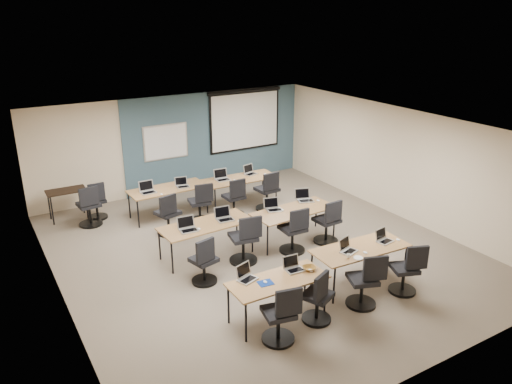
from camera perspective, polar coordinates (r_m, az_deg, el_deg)
floor at (r=10.84m, az=0.27°, el=-6.62°), size 8.00×9.00×0.02m
ceiling at (r=9.91m, az=0.29°, el=7.44°), size 8.00×9.00×0.02m
wall_back at (r=14.17m, az=-9.22°, el=5.49°), size 8.00×0.04×2.70m
wall_front at (r=7.20m, az=19.48°, el=-10.58°), size 8.00×0.04×2.70m
wall_left at (r=9.06m, az=-22.00°, el=-4.40°), size 0.04×9.00×2.70m
wall_right at (r=12.73m, az=15.90°, el=3.28°), size 0.04×9.00×2.70m
blue_accent_panel at (r=14.63m, az=-4.62°, el=6.16°), size 5.50×0.04×2.70m
whiteboard at (r=13.97m, az=-10.27°, el=5.65°), size 1.28×0.03×0.98m
projector_screen at (r=14.89m, az=-1.26°, el=8.59°), size 2.40×0.10×1.82m
training_table_front_left at (r=8.31m, az=2.52°, el=-10.27°), size 1.67×0.69×0.73m
training_table_front_right at (r=9.52m, az=11.84°, el=-6.47°), size 1.86×0.77×0.73m
training_table_mid_left at (r=10.35m, az=-5.72°, el=-3.85°), size 1.93×0.80×0.73m
training_table_mid_right at (r=11.03m, az=4.34°, el=-2.25°), size 1.90×0.79×0.73m
training_table_back_left at (r=12.50m, az=-10.04°, el=0.25°), size 1.92×0.80×0.73m
training_table_back_right at (r=13.04m, az=-1.82°, el=1.42°), size 1.94×0.81×0.73m
laptop_0 at (r=8.28m, az=-1.15°, el=-9.53°), size 0.32×0.27×0.24m
mouse_0 at (r=8.20m, az=1.06°, el=-10.22°), size 0.07×0.10×0.03m
task_chair_0 at (r=7.92m, az=2.86°, el=-14.29°), size 0.52×0.52×1.00m
laptop_1 at (r=8.57m, az=4.28°, el=-8.49°), size 0.30×0.26×0.23m
mouse_1 at (r=8.57m, az=6.27°, el=-8.92°), size 0.09×0.12×0.04m
task_chair_1 at (r=8.41m, az=7.10°, el=-12.26°), size 0.53×0.49×0.98m
laptop_2 at (r=9.30m, az=10.40°, el=-6.33°), size 0.31×0.26×0.24m
mouse_2 at (r=9.31m, az=12.38°, el=-6.78°), size 0.07×0.10×0.04m
task_chair_2 at (r=8.95m, az=12.36°, el=-10.31°), size 0.56×0.53×1.01m
laptop_3 at (r=9.83m, az=14.38°, el=-5.15°), size 0.30×0.26×0.23m
mouse_3 at (r=9.96m, az=15.93°, el=-5.27°), size 0.09×0.11×0.03m
task_chair_3 at (r=9.53m, az=16.86°, el=-8.85°), size 0.53×0.50×0.98m
laptop_4 at (r=10.07m, az=-7.81°, el=-3.99°), size 0.35×0.30×0.27m
mouse_4 at (r=10.10m, az=-6.55°, el=-4.19°), size 0.06×0.10×0.03m
task_chair_4 at (r=9.47m, az=-5.92°, el=-8.23°), size 0.49×0.49×0.98m
laptop_5 at (r=10.49m, az=-3.65°, el=-2.82°), size 0.35×0.29×0.26m
mouse_5 at (r=10.39m, az=-1.94°, el=-3.35°), size 0.07×0.10×0.03m
task_chair_5 at (r=10.15m, az=-1.27°, el=-5.82°), size 0.58×0.58×1.05m
laptop_6 at (r=10.97m, az=1.97°, el=-1.73°), size 0.34×0.29×0.26m
mouse_6 at (r=10.98m, az=3.01°, el=-2.02°), size 0.06×0.09×0.03m
task_chair_6 at (r=10.59m, az=4.37°, el=-4.78°), size 0.55×0.55×1.03m
laptop_7 at (r=11.54m, az=5.55°, el=-0.66°), size 0.36×0.30×0.27m
mouse_7 at (r=11.56m, az=7.11°, el=-0.97°), size 0.07×0.10×0.03m
task_chair_7 at (r=11.09m, az=8.22°, el=-3.76°), size 0.55×0.55×1.03m
laptop_8 at (r=12.28m, az=-12.29°, el=0.26°), size 0.36×0.31×0.27m
mouse_8 at (r=12.07m, az=-10.76°, el=-0.26°), size 0.08×0.10×0.03m
task_chair_8 at (r=11.55m, az=-9.99°, el=-2.89°), size 0.54×0.54×1.01m
laptop_9 at (r=12.51m, az=-8.42°, el=0.86°), size 0.31×0.26×0.24m
mouse_9 at (r=12.49m, az=-6.86°, el=0.68°), size 0.08×0.11×0.03m
task_chair_9 at (r=12.10m, az=-6.32°, el=-1.59°), size 0.54×0.54×1.02m
laptop_10 at (r=12.92m, az=-3.90°, el=1.70°), size 0.36×0.31×0.27m
mouse_10 at (r=12.84m, az=-2.44°, el=1.35°), size 0.09×0.12×0.04m
task_chair_10 at (r=12.39m, az=-2.43°, el=-0.98°), size 0.53×0.53×1.01m
laptop_11 at (r=13.34m, az=-0.70°, el=2.33°), size 0.33×0.28×0.25m
mouse_11 at (r=13.31m, az=1.08°, el=2.06°), size 0.06×0.10×0.04m
task_chair_11 at (r=12.76m, az=1.36°, el=-0.22°), size 0.57×0.57×1.05m
blue_mousepad at (r=8.19m, az=1.09°, el=-10.35°), size 0.26×0.23×0.01m
snack_bowl at (r=8.60m, az=6.10°, el=-8.66°), size 0.28×0.28×0.06m
snack_plate at (r=9.12m, az=11.61°, el=-7.38°), size 0.19×0.19×0.01m
coffee_cup at (r=9.07m, az=10.52°, el=-7.23°), size 0.06×0.06×0.05m
utility_table at (r=12.99m, az=-20.86°, el=-0.19°), size 0.92×0.51×0.75m
spare_chair_a at (r=12.83m, az=-17.74°, el=-1.29°), size 0.48×0.48×0.97m
spare_chair_b at (r=12.47m, az=-18.49°, el=-1.87°), size 0.55×0.55×1.02m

